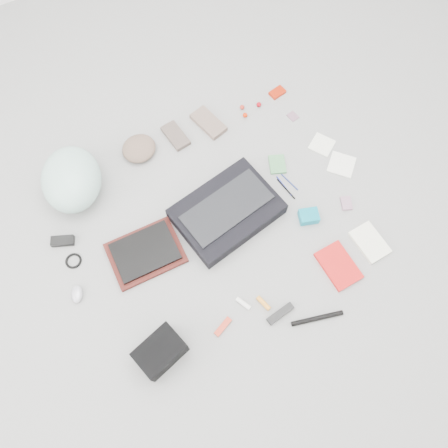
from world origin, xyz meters
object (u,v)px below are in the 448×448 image
bike_helmet (72,179)px  accordion_wallet (309,216)px  laptop (145,252)px  book_red (338,266)px  messenger_bag (227,211)px  camera_bag (160,352)px

bike_helmet → accordion_wallet: bike_helmet is taller
laptop → book_red: (0.78, -0.49, -0.02)m
messenger_bag → bike_helmet: bike_helmet is taller
laptop → camera_bag: (-0.13, -0.46, 0.03)m
bike_helmet → messenger_bag: bearing=-20.4°
accordion_wallet → book_red: bearing=-72.9°
messenger_bag → camera_bag: camera_bag is taller
book_red → laptop: bearing=146.7°
bike_helmet → book_red: bearing=-27.5°
camera_bag → book_red: camera_bag is taller
bike_helmet → accordion_wallet: 1.18m
laptop → bike_helmet: (-0.16, 0.48, 0.08)m
bike_helmet → camera_bag: bearing=-69.5°
bike_helmet → camera_bag: 0.94m
messenger_bag → book_red: messenger_bag is taller
bike_helmet → book_red: bike_helmet is taller
laptop → bike_helmet: 0.52m
bike_helmet → camera_bag: bike_helmet is taller
camera_bag → accordion_wallet: (0.92, 0.25, -0.04)m
laptop → book_red: bearing=-30.0°
book_red → accordion_wallet: accordion_wallet is taller
laptop → accordion_wallet: 0.82m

